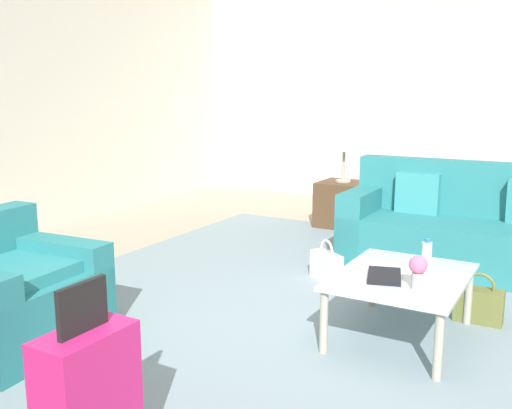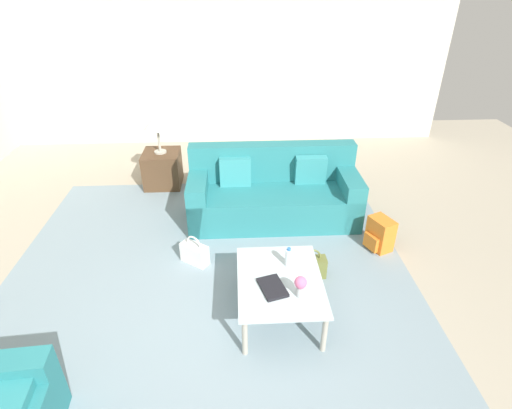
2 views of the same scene
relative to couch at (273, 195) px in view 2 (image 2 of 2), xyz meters
name	(u,v)px [view 2 (image 2 of 2)]	position (x,y,z in m)	size (l,w,h in m)	color
ground_plane	(227,349)	(-2.19, 0.60, -0.32)	(12.00, 12.00, 0.00)	#A89E89
wall_right	(226,57)	(2.87, 0.60, 1.23)	(0.12, 8.00, 3.10)	beige
area_rug	(207,301)	(-1.59, 0.80, -0.32)	(5.20, 4.40, 0.01)	gray
couch	(273,195)	(0.00, 0.00, 0.00)	(0.85, 2.17, 0.95)	teal
coffee_table	(280,284)	(-1.79, 0.10, 0.05)	(1.01, 0.78, 0.43)	silver
water_bottle	(289,257)	(-1.59, 0.00, 0.20)	(0.06, 0.06, 0.20)	silver
coffee_table_book	(272,287)	(-1.91, 0.18, 0.12)	(0.30, 0.20, 0.03)	black
flower_vase	(300,285)	(-2.01, -0.05, 0.23)	(0.11, 0.11, 0.21)	#B2B7BC
side_table	(163,169)	(1.01, 1.60, -0.06)	(0.54, 0.54, 0.53)	#513823
table_lamp	(157,123)	(1.01, 1.60, 0.67)	(0.37, 0.37, 0.58)	#ADA899
handbag_white	(195,253)	(-0.96, 0.97, -0.19)	(0.30, 0.34, 0.36)	white
handbag_olive	(311,267)	(-1.27, -0.30, -0.19)	(0.15, 0.32, 0.36)	olive
backpack_orange	(379,234)	(-0.80, -1.19, -0.13)	(0.36, 0.33, 0.40)	orange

